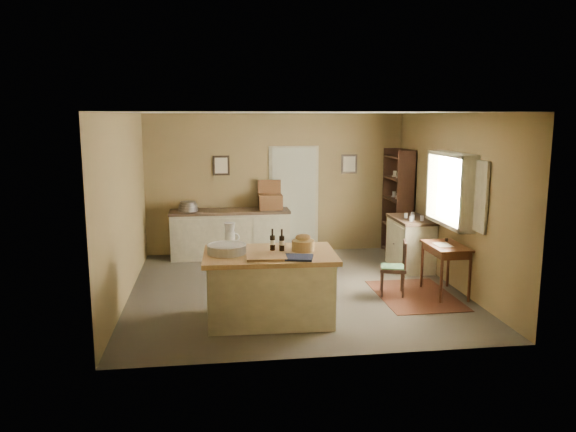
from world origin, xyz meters
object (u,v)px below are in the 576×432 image
at_px(desk_chair, 393,269).
at_px(shelving_unit, 400,202).
at_px(writing_desk, 446,251).
at_px(sideboard, 231,232).
at_px(right_cabinet, 410,243).
at_px(work_island, 269,285).

xyz_separation_m(desk_chair, shelving_unit, (0.94, 2.45, 0.61)).
xyz_separation_m(writing_desk, shelving_unit, (0.15, 2.55, 0.35)).
height_order(sideboard, writing_desk, sideboard).
xyz_separation_m(right_cabinet, shelving_unit, (0.15, 1.05, 0.56)).
bearing_deg(sideboard, work_island, -83.70).
height_order(sideboard, right_cabinet, sideboard).
bearing_deg(work_island, writing_desk, 16.53).
relative_size(writing_desk, shelving_unit, 0.41).
bearing_deg(sideboard, right_cabinet, -21.98).
bearing_deg(shelving_unit, sideboard, 176.48).
bearing_deg(desk_chair, work_island, -142.64).
relative_size(work_island, shelving_unit, 0.86).
bearing_deg(work_island, right_cabinet, 40.94).
relative_size(desk_chair, shelving_unit, 0.40).
bearing_deg(desk_chair, sideboard, 146.10).
bearing_deg(work_island, desk_chair, 24.37).
bearing_deg(desk_chair, shelving_unit, 84.09).
relative_size(work_island, writing_desk, 2.10).
xyz_separation_m(writing_desk, desk_chair, (-0.78, 0.09, -0.26)).
xyz_separation_m(work_island, writing_desk, (2.72, 0.71, 0.18)).
relative_size(right_cabinet, shelving_unit, 0.52).
distance_m(sideboard, right_cabinet, 3.35).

